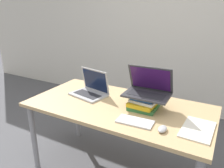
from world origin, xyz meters
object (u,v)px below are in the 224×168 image
(book_stack, at_px, (145,102))
(laptop_on_books, at_px, (148,89))
(laptop_left, at_px, (91,90))
(notepad, at_px, (198,129))
(wireless_keyboard, at_px, (135,121))
(mouse, at_px, (162,129))

(book_stack, distance_m, laptop_on_books, 0.11)
(laptop_left, relative_size, notepad, 1.15)
(wireless_keyboard, bearing_deg, notepad, 15.03)
(laptop_on_books, height_order, mouse, laptop_on_books)
(laptop_left, distance_m, book_stack, 0.55)
(laptop_left, distance_m, laptop_on_books, 0.59)
(laptop_left, height_order, book_stack, laptop_left)
(laptop_left, xyz_separation_m, mouse, (0.80, -0.31, -0.03))
(laptop_on_books, bearing_deg, book_stack, -155.09)
(laptop_on_books, xyz_separation_m, mouse, (0.22, -0.30, -0.15))
(wireless_keyboard, bearing_deg, book_stack, 96.90)
(laptop_left, bearing_deg, book_stack, -1.74)
(book_stack, height_order, notepad, book_stack)
(laptop_left, bearing_deg, notepad, -9.94)
(book_stack, relative_size, laptop_on_books, 0.75)
(notepad, bearing_deg, laptop_left, 170.06)
(mouse, bearing_deg, laptop_left, 158.92)
(book_stack, height_order, mouse, book_stack)
(laptop_left, xyz_separation_m, wireless_keyboard, (0.59, -0.29, -0.04))
(book_stack, xyz_separation_m, laptop_on_books, (0.02, 0.01, 0.11))
(laptop_on_books, relative_size, mouse, 3.86)
(laptop_on_books, bearing_deg, wireless_keyboard, -87.50)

